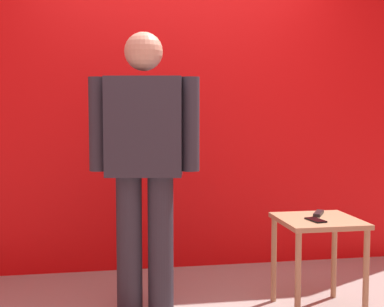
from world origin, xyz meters
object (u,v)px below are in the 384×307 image
Objects in this scene: standing_person at (144,157)px; cell_phone at (316,220)px; tv_remote at (319,213)px; side_table at (318,234)px.

standing_person is 1.12m from cell_phone.
tv_remote is at bearing -4.97° from standing_person.
standing_person is 1.17m from tv_remote.
standing_person is 1.18m from side_table.
cell_phone is at bearing -14.71° from standing_person.
standing_person is at bearing -152.33° from tv_remote.
tv_remote is (0.05, 0.10, 0.11)m from side_table.
side_table is 0.16m from tv_remote.
tv_remote is (1.11, -0.10, -0.37)m from standing_person.
standing_person is 12.07× the size of cell_phone.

